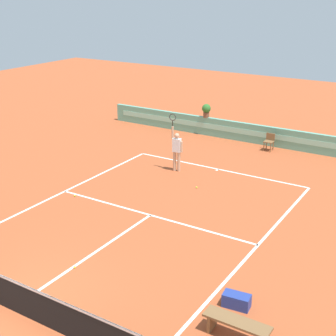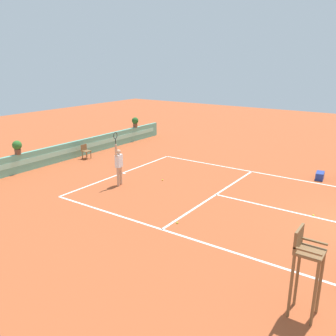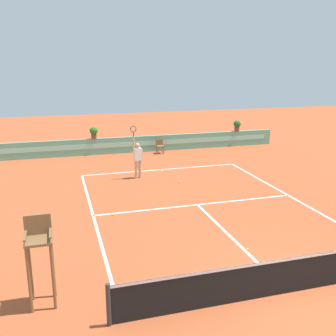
{
  "view_description": "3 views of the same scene",
  "coord_description": "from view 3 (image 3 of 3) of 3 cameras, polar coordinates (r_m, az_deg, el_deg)",
  "views": [
    {
      "loc": [
        8.87,
        -6.7,
        7.72
      ],
      "look_at": [
        -0.59,
        8.57,
        1.0
      ],
      "focal_mm": 52.22,
      "sensor_mm": 36.0,
      "label": 1
    },
    {
      "loc": [
        -13.21,
        -0.15,
        5.65
      ],
      "look_at": [
        -0.59,
        8.57,
        1.0
      ],
      "focal_mm": 37.86,
      "sensor_mm": 36.0,
      "label": 2
    },
    {
      "loc": [
        -5.22,
        -7.31,
        5.48
      ],
      "look_at": [
        -0.59,
        8.57,
        1.0
      ],
      "focal_mm": 41.81,
      "sensor_mm": 36.0,
      "label": 3
    }
  ],
  "objects": [
    {
      "name": "ground_plane",
      "position": [
        15.31,
        4.85,
        -5.87
      ],
      "size": [
        60.0,
        60.0,
        0.0
      ],
      "primitive_type": "plane",
      "color": "#A84C28"
    },
    {
      "name": "court_lines",
      "position": [
        15.94,
        3.93,
        -4.97
      ],
      "size": [
        8.32,
        11.94,
        0.01
      ],
      "color": "white",
      "rests_on": "ground"
    },
    {
      "name": "net",
      "position": [
        10.26,
        17.38,
        -14.54
      ],
      "size": [
        8.92,
        0.1,
        1.0
      ],
      "color": "#333333",
      "rests_on": "ground"
    },
    {
      "name": "back_wall_barrier",
      "position": [
        24.77,
        -3.76,
        3.53
      ],
      "size": [
        18.0,
        0.21,
        1.0
      ],
      "color": "#60A88E",
      "rests_on": "ground"
    },
    {
      "name": "umpire_chair",
      "position": [
        9.53,
        -18.22,
        -11.37
      ],
      "size": [
        0.6,
        0.6,
        2.14
      ],
      "color": "brown",
      "rests_on": "ground"
    },
    {
      "name": "ball_kid_chair",
      "position": [
        24.3,
        -1.2,
        3.28
      ],
      "size": [
        0.44,
        0.44,
        0.85
      ],
      "color": "brown",
      "rests_on": "ground"
    },
    {
      "name": "tennis_player",
      "position": [
        18.95,
        -4.44,
        1.59
      ],
      "size": [
        0.61,
        0.28,
        2.58
      ],
      "color": "tan",
      "rests_on": "ground"
    },
    {
      "name": "tennis_ball_near_baseline",
      "position": [
        12.26,
        11.51,
        -11.54
      ],
      "size": [
        0.07,
        0.07,
        0.07
      ],
      "primitive_type": "sphere",
      "color": "#CCE033",
      "rests_on": "ground"
    },
    {
      "name": "tennis_ball_mid_court",
      "position": [
        18.45,
        1.65,
        -2.02
      ],
      "size": [
        0.07,
        0.07,
        0.07
      ],
      "primitive_type": "sphere",
      "color": "#CCE033",
      "rests_on": "ground"
    },
    {
      "name": "tennis_ball_by_sideline",
      "position": [
        14.68,
        -8.07,
        -6.77
      ],
      "size": [
        0.07,
        0.07,
        0.07
      ],
      "primitive_type": "sphere",
      "color": "#CCE033",
      "rests_on": "ground"
    },
    {
      "name": "potted_plant_far_right",
      "position": [
        26.76,
        10.03,
        6.18
      ],
      "size": [
        0.48,
        0.48,
        0.72
      ],
      "color": "brown",
      "rests_on": "back_wall_barrier"
    },
    {
      "name": "potted_plant_left",
      "position": [
        24.15,
        -10.78,
        5.19
      ],
      "size": [
        0.48,
        0.48,
        0.72
      ],
      "color": "brown",
      "rests_on": "back_wall_barrier"
    }
  ]
}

